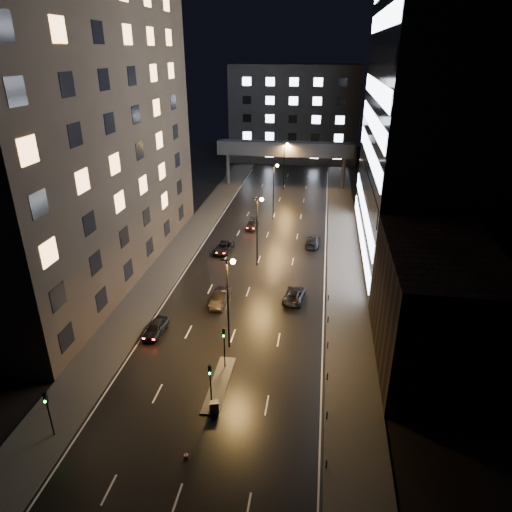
# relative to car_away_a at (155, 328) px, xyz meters

# --- Properties ---
(ground) EXTENTS (160.00, 160.00, 0.00)m
(ground) POSITION_rel_car_away_a_xyz_m (8.43, 30.85, -0.73)
(ground) COLOR black
(ground) RESTS_ON ground
(sidewalk_left) EXTENTS (5.00, 110.00, 0.15)m
(sidewalk_left) POSITION_rel_car_away_a_xyz_m (-4.07, 25.85, -0.65)
(sidewalk_left) COLOR #383533
(sidewalk_left) RESTS_ON ground
(sidewalk_right) EXTENTS (5.00, 110.00, 0.15)m
(sidewalk_right) POSITION_rel_car_away_a_xyz_m (20.93, 25.85, -0.65)
(sidewalk_right) COLOR #383533
(sidewalk_right) RESTS_ON ground
(building_left) EXTENTS (15.00, 48.00, 40.00)m
(building_left) POSITION_rel_car_away_a_xyz_m (-14.07, 14.85, 19.27)
(building_left) COLOR #2D2319
(building_left) RESTS_ON ground
(building_right_low) EXTENTS (10.00, 18.00, 12.00)m
(building_right_low) POSITION_rel_car_away_a_xyz_m (28.43, -0.15, 5.27)
(building_right_low) COLOR black
(building_right_low) RESTS_ON ground
(building_right_glass) EXTENTS (20.00, 36.00, 45.00)m
(building_right_glass) POSITION_rel_car_away_a_xyz_m (33.43, 26.85, 21.77)
(building_right_glass) COLOR black
(building_right_glass) RESTS_ON ground
(building_far) EXTENTS (34.00, 14.00, 25.00)m
(building_far) POSITION_rel_car_away_a_xyz_m (8.43, 88.85, 11.77)
(building_far) COLOR #333335
(building_far) RESTS_ON ground
(skybridge) EXTENTS (30.00, 3.00, 10.00)m
(skybridge) POSITION_rel_car_away_a_xyz_m (8.43, 60.85, 7.61)
(skybridge) COLOR #333335
(skybridge) RESTS_ON ground
(median_island) EXTENTS (1.60, 8.00, 0.15)m
(median_island) POSITION_rel_car_away_a_xyz_m (8.73, -7.15, -0.65)
(median_island) COLOR #383533
(median_island) RESTS_ON ground
(traffic_signal_near) EXTENTS (0.28, 0.34, 4.40)m
(traffic_signal_near) POSITION_rel_car_away_a_xyz_m (8.73, -4.66, 2.37)
(traffic_signal_near) COLOR black
(traffic_signal_near) RESTS_ON median_island
(traffic_signal_far) EXTENTS (0.28, 0.34, 4.40)m
(traffic_signal_far) POSITION_rel_car_away_a_xyz_m (8.73, -10.16, 2.37)
(traffic_signal_far) COLOR black
(traffic_signal_far) RESTS_ON median_island
(traffic_signal_corner) EXTENTS (0.28, 0.34, 4.40)m
(traffic_signal_corner) POSITION_rel_car_away_a_xyz_m (-3.07, -15.16, 2.22)
(traffic_signal_corner) COLOR black
(traffic_signal_corner) RESTS_ON ground
(bollard_row) EXTENTS (0.12, 25.12, 0.90)m
(bollard_row) POSITION_rel_car_away_a_xyz_m (18.63, -2.65, -0.28)
(bollard_row) COLOR black
(bollard_row) RESTS_ON ground
(streetlight_near) EXTENTS (1.45, 0.50, 10.15)m
(streetlight_near) POSITION_rel_car_away_a_xyz_m (8.59, -1.15, 5.77)
(streetlight_near) COLOR black
(streetlight_near) RESTS_ON ground
(streetlight_mid_a) EXTENTS (1.45, 0.50, 10.15)m
(streetlight_mid_a) POSITION_rel_car_away_a_xyz_m (8.59, 18.85, 5.77)
(streetlight_mid_a) COLOR black
(streetlight_mid_a) RESTS_ON ground
(streetlight_mid_b) EXTENTS (1.45, 0.50, 10.15)m
(streetlight_mid_b) POSITION_rel_car_away_a_xyz_m (8.59, 38.85, 5.77)
(streetlight_mid_b) COLOR black
(streetlight_mid_b) RESTS_ON ground
(streetlight_far) EXTENTS (1.45, 0.50, 10.15)m
(streetlight_far) POSITION_rel_car_away_a_xyz_m (8.59, 58.85, 5.77)
(streetlight_far) COLOR black
(streetlight_far) RESTS_ON ground
(car_away_a) EXTENTS (2.01, 4.38, 1.45)m
(car_away_a) POSITION_rel_car_away_a_xyz_m (0.00, 0.00, 0.00)
(car_away_a) COLOR black
(car_away_a) RESTS_ON ground
(car_away_b) EXTENTS (1.88, 4.92, 1.60)m
(car_away_b) POSITION_rel_car_away_a_xyz_m (5.54, 7.34, 0.07)
(car_away_b) COLOR black
(car_away_b) RESTS_ON ground
(car_away_c) EXTENTS (2.87, 5.19, 1.38)m
(car_away_c) POSITION_rel_car_away_a_xyz_m (2.61, 22.77, -0.04)
(car_away_c) COLOR black
(car_away_c) RESTS_ON ground
(car_away_d) EXTENTS (1.96, 4.51, 1.29)m
(car_away_d) POSITION_rel_car_away_a_xyz_m (5.38, 33.64, -0.08)
(car_away_d) COLOR black
(car_away_d) RESTS_ON ground
(car_toward_a) EXTENTS (2.83, 5.19, 1.38)m
(car_toward_a) POSITION_rel_car_away_a_xyz_m (14.46, 9.71, -0.04)
(car_toward_a) COLOR black
(car_toward_a) RESTS_ON ground
(car_toward_b) EXTENTS (2.30, 5.07, 1.44)m
(car_toward_b) POSITION_rel_car_away_a_xyz_m (16.08, 27.33, -0.01)
(car_toward_b) COLOR black
(car_toward_b) RESTS_ON ground
(utility_cabinet) EXTENTS (0.90, 0.74, 1.16)m
(utility_cabinet) POSITION_rel_car_away_a_xyz_m (9.13, -10.85, 0.00)
(utility_cabinet) COLOR #4F5052
(utility_cabinet) RESTS_ON median_island
(cone_a) EXTENTS (0.46, 0.46, 0.46)m
(cone_a) POSITION_rel_car_away_a_xyz_m (8.06, -15.67, -0.50)
(cone_a) COLOR #DB520B
(cone_a) RESTS_ON ground
(cone_b) EXTENTS (0.41, 0.41, 0.53)m
(cone_b) POSITION_rel_car_away_a_xyz_m (9.07, -9.79, -0.46)
(cone_b) COLOR orange
(cone_b) RESTS_ON ground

